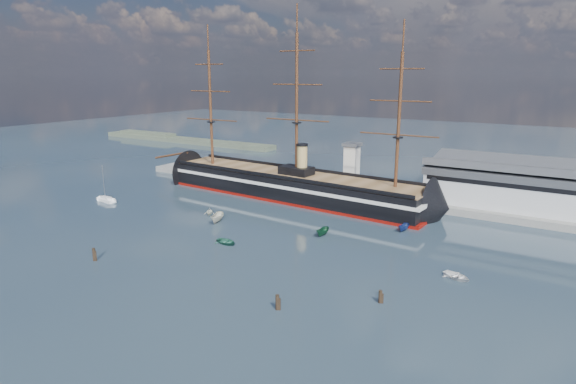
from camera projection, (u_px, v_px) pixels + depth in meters
The scene contains 16 objects.
ground at pixel (289, 219), 129.94m from camera, with size 600.00×600.00×0.00m, color #223343.
quay at pixel (374, 196), 154.40m from camera, with size 180.00×18.00×2.00m, color slate.
warehouse at pixel (547, 188), 131.03m from camera, with size 63.00×21.00×11.60m.
quay_tower at pixel (352, 166), 153.20m from camera, with size 5.00×5.00×15.00m.
shoreline at pixel (172, 139), 279.51m from camera, with size 120.00×10.00×4.00m.
warship at pixel (286, 185), 152.36m from camera, with size 113.37×21.93×53.94m.
sailboat at pixel (106, 199), 147.48m from camera, with size 7.38×3.07×11.45m.
motorboat_a at pixel (217, 222), 127.07m from camera, with size 7.42×2.72×2.97m, color beige.
motorboat_b at pixel (226, 244), 111.09m from camera, with size 3.46×1.38×1.61m, color #276550.
motorboat_c at pixel (323, 236), 116.65m from camera, with size 5.93×2.17×2.37m, color #0F3E24.
motorboat_d at pixel (210, 215), 134.13m from camera, with size 5.78×2.51×2.12m, color silver.
motorboat_e at pixel (457, 279), 92.23m from camera, with size 3.43×1.37×1.60m, color white.
motorboat_f at pixel (404, 231), 120.12m from camera, with size 5.46×2.00×2.18m, color navy.
piling_near_left at pixel (95, 261), 101.15m from camera, with size 0.64×0.64×3.52m, color black.
piling_near_right at pixel (277, 310), 80.22m from camera, with size 0.64×0.64×3.37m, color black.
piling_far_right at pixel (380, 303), 82.59m from camera, with size 0.64×0.64×3.02m, color black.
Camera 1 is at (65.85, -65.51, 38.33)m, focal length 30.00 mm.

